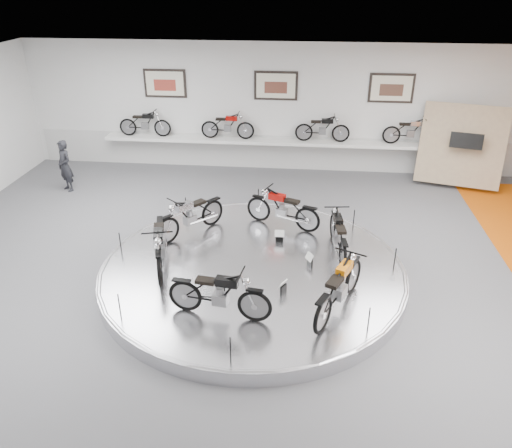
# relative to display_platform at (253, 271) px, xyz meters

# --- Properties ---
(floor) EXTENTS (16.00, 16.00, 0.00)m
(floor) POSITION_rel_display_platform_xyz_m (0.00, -0.30, -0.15)
(floor) COLOR #555557
(floor) RESTS_ON ground
(ceiling) EXTENTS (16.00, 16.00, 0.00)m
(ceiling) POSITION_rel_display_platform_xyz_m (0.00, -0.30, 3.85)
(ceiling) COLOR white
(ceiling) RESTS_ON wall_back
(wall_back) EXTENTS (16.00, 0.00, 16.00)m
(wall_back) POSITION_rel_display_platform_xyz_m (0.00, 6.70, 1.85)
(wall_back) COLOR silver
(wall_back) RESTS_ON floor
(dado_band) EXTENTS (15.68, 0.04, 1.10)m
(dado_band) POSITION_rel_display_platform_xyz_m (0.00, 6.68, 0.40)
(dado_band) COLOR #BCBCBA
(dado_band) RESTS_ON floor
(display_platform) EXTENTS (6.40, 6.40, 0.30)m
(display_platform) POSITION_rel_display_platform_xyz_m (0.00, 0.00, 0.00)
(display_platform) COLOR silver
(display_platform) RESTS_ON floor
(platform_rim) EXTENTS (6.40, 6.40, 0.10)m
(platform_rim) POSITION_rel_display_platform_xyz_m (0.00, 0.00, 0.12)
(platform_rim) COLOR #B2B2BA
(platform_rim) RESTS_ON display_platform
(shelf) EXTENTS (11.00, 0.55, 0.10)m
(shelf) POSITION_rel_display_platform_xyz_m (0.00, 6.40, 0.85)
(shelf) COLOR silver
(shelf) RESTS_ON wall_back
(poster_left) EXTENTS (1.35, 0.06, 0.88)m
(poster_left) POSITION_rel_display_platform_xyz_m (-3.50, 6.66, 2.55)
(poster_left) COLOR beige
(poster_left) RESTS_ON wall_back
(poster_center) EXTENTS (1.35, 0.06, 0.88)m
(poster_center) POSITION_rel_display_platform_xyz_m (0.00, 6.66, 2.55)
(poster_center) COLOR beige
(poster_center) RESTS_ON wall_back
(poster_right) EXTENTS (1.35, 0.06, 0.88)m
(poster_right) POSITION_rel_display_platform_xyz_m (3.50, 6.66, 2.55)
(poster_right) COLOR beige
(poster_right) RESTS_ON wall_back
(display_panel) EXTENTS (2.56, 1.52, 2.30)m
(display_panel) POSITION_rel_display_platform_xyz_m (5.60, 5.80, 1.10)
(display_panel) COLOR tan
(display_panel) RESTS_ON floor
(shelf_bike_a) EXTENTS (1.22, 0.43, 0.73)m
(shelf_bike_a) POSITION_rel_display_platform_xyz_m (-4.20, 6.40, 1.27)
(shelf_bike_a) COLOR black
(shelf_bike_a) RESTS_ON shelf
(shelf_bike_b) EXTENTS (1.22, 0.43, 0.73)m
(shelf_bike_b) POSITION_rel_display_platform_xyz_m (-1.50, 6.40, 1.27)
(shelf_bike_b) COLOR #8A0905
(shelf_bike_b) RESTS_ON shelf
(shelf_bike_c) EXTENTS (1.22, 0.43, 0.73)m
(shelf_bike_c) POSITION_rel_display_platform_xyz_m (1.50, 6.40, 1.27)
(shelf_bike_c) COLOR black
(shelf_bike_c) RESTS_ON shelf
(shelf_bike_d) EXTENTS (1.22, 0.43, 0.73)m
(shelf_bike_d) POSITION_rel_display_platform_xyz_m (4.20, 6.40, 1.27)
(shelf_bike_d) COLOR #A6A5AA
(shelf_bike_d) RESTS_ON shelf
(bike_a) EXTENTS (0.76, 1.67, 0.95)m
(bike_a) POSITION_rel_display_platform_xyz_m (1.79, 0.72, 0.63)
(bike_a) COLOR black
(bike_a) RESTS_ON display_platform
(bike_b) EXTENTS (1.73, 1.14, 0.96)m
(bike_b) POSITION_rel_display_platform_xyz_m (0.52, 1.89, 0.63)
(bike_b) COLOR #8A0905
(bike_b) RESTS_ON display_platform
(bike_c) EXTENTS (1.51, 1.67, 0.98)m
(bike_c) POSITION_rel_display_platform_xyz_m (-1.60, 1.27, 0.64)
(bike_c) COLOR #A6A5AA
(bike_c) RESTS_ON display_platform
(bike_d) EXTENTS (1.06, 1.88, 1.05)m
(bike_d) POSITION_rel_display_platform_xyz_m (-1.91, -0.22, 0.67)
(bike_d) COLOR black
(bike_d) RESTS_ON display_platform
(bike_e) EXTENTS (1.70, 0.80, 0.96)m
(bike_e) POSITION_rel_display_platform_xyz_m (-0.40, -1.77, 0.63)
(bike_e) COLOR black
(bike_e) RESTS_ON display_platform
(bike_f) EXTENTS (1.31, 1.86, 1.04)m
(bike_f) POSITION_rel_display_platform_xyz_m (1.72, -1.39, 0.67)
(bike_f) COLOR #C56508
(bike_f) RESTS_ON display_platform
(visitor) EXTENTS (0.66, 0.62, 1.53)m
(visitor) POSITION_rel_display_platform_xyz_m (-5.99, 4.19, 0.61)
(visitor) COLOR black
(visitor) RESTS_ON floor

